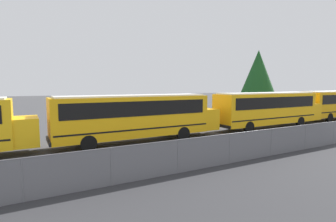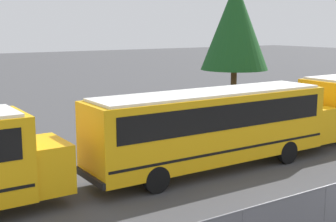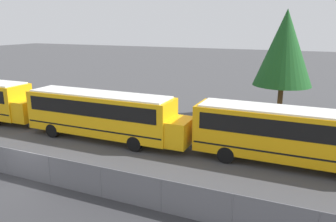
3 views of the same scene
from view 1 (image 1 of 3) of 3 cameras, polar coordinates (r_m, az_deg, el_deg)
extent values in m
cylinder|color=slate|center=(10.50, -29.11, -13.06)|extent=(0.07, 0.07, 1.54)
cylinder|color=slate|center=(10.88, -12.29, -11.80)|extent=(0.07, 0.07, 1.54)
cylinder|color=slate|center=(12.08, 2.12, -9.91)|extent=(0.07, 0.07, 1.54)
cylinder|color=slate|center=(13.87, 13.25, -8.01)|extent=(0.07, 0.07, 1.54)
cylinder|color=slate|center=(16.06, 21.52, -6.39)|extent=(0.07, 0.07, 1.54)
cylinder|color=slate|center=(18.51, 27.67, -5.09)|extent=(0.07, 0.07, 1.54)
cylinder|color=slate|center=(21.13, 32.33, -4.06)|extent=(0.07, 0.07, 1.54)
cube|color=yellow|center=(17.51, -28.47, -3.87)|extent=(1.31, 2.24, 1.64)
cube|color=#EDA80F|center=(18.41, -7.44, -1.07)|extent=(10.89, 2.43, 2.73)
cube|color=black|center=(18.35, -7.47, 0.79)|extent=(10.02, 2.47, 0.98)
cube|color=black|center=(18.52, -7.41, -3.43)|extent=(10.67, 2.46, 0.10)
cube|color=#EDA80F|center=(21.44, 7.94, -1.60)|extent=(1.31, 2.24, 1.64)
cube|color=black|center=(17.41, -24.58, -5.99)|extent=(0.12, 2.43, 0.24)
cube|color=silver|center=(18.30, -7.50, 3.34)|extent=(10.34, 2.19, 0.10)
cylinder|color=black|center=(21.01, 0.12, -3.96)|extent=(1.01, 0.28, 1.01)
cylinder|color=black|center=(19.15, 3.31, -4.91)|extent=(1.01, 0.28, 1.01)
cylinder|color=black|center=(18.76, -18.32, -5.42)|extent=(1.01, 0.28, 1.01)
cylinder|color=black|center=(16.65, -16.94, -6.76)|extent=(1.01, 0.28, 1.01)
cube|color=#EDA80F|center=(25.97, 20.71, 0.56)|extent=(10.89, 2.43, 2.73)
cube|color=black|center=(25.93, 20.75, 1.88)|extent=(10.02, 2.47, 0.98)
cube|color=black|center=(26.05, 20.65, -1.12)|extent=(10.67, 2.46, 0.10)
cube|color=#EDA80F|center=(30.90, 28.05, 0.00)|extent=(1.31, 2.24, 1.64)
cube|color=black|center=(22.25, 11.34, -3.14)|extent=(0.12, 2.43, 0.24)
cube|color=silver|center=(25.90, 20.82, 3.68)|extent=(10.34, 2.19, 0.10)
cylinder|color=black|center=(29.41, 23.27, -1.66)|extent=(1.01, 0.28, 1.01)
cylinder|color=black|center=(28.13, 26.79, -2.12)|extent=(1.01, 0.28, 1.01)
cylinder|color=black|center=(24.47, 13.48, -2.75)|extent=(1.01, 0.28, 1.01)
cylinder|color=black|center=(22.92, 17.17, -3.41)|extent=(1.01, 0.28, 1.01)
cube|color=black|center=(32.08, 28.12, -1.03)|extent=(0.12, 2.43, 0.24)
cylinder|color=black|center=(34.45, 28.51, -0.88)|extent=(1.01, 0.28, 1.01)
cylinder|color=black|center=(33.33, 31.68, -1.24)|extent=(1.01, 0.28, 1.01)
cylinder|color=#51381E|center=(41.68, 18.82, 1.77)|extent=(0.44, 0.44, 2.82)
cone|color=#194C1E|center=(41.64, 19.02, 8.09)|extent=(4.91, 4.91, 6.38)
camera|label=2|loc=(8.31, 47.99, 17.20)|focal=50.00mm
camera|label=3|loc=(33.23, 64.51, 9.15)|focal=35.00mm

